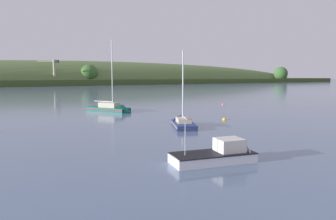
{
  "coord_description": "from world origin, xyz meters",
  "views": [
    {
      "loc": [
        -18.42,
        -4.73,
        6.4
      ],
      "look_at": [
        3.1,
        35.49,
        1.41
      ],
      "focal_mm": 33.19,
      "sensor_mm": 36.0,
      "label": 1
    }
  ],
  "objects": [
    {
      "name": "far_shoreline_hill",
      "position": [
        52.89,
        243.7,
        0.24
      ],
      "size": [
        601.63,
        118.58,
        36.61
      ],
      "rotation": [
        0.0,
        0.0,
        0.08
      ],
      "color": "#3C4E24",
      "rests_on": "ground"
    },
    {
      "name": "dockside_crane",
      "position": [
        12.46,
        213.84,
        8.38
      ],
      "size": [
        13.26,
        7.3,
        17.24
      ],
      "rotation": [
        0.0,
        0.0,
        2.7
      ],
      "color": "#4C4C51",
      "rests_on": "ground"
    },
    {
      "name": "sailboat_near_mooring",
      "position": [
        1.86,
        29.2,
        0.17
      ],
      "size": [
        4.77,
        7.19,
        10.7
      ],
      "rotation": [
        0.0,
        0.0,
        1.19
      ],
      "color": "navy",
      "rests_on": "ground"
    },
    {
      "name": "sailboat_midwater_white",
      "position": [
        -1.05,
        48.66,
        0.31
      ],
      "size": [
        7.23,
        8.96,
        13.96
      ],
      "rotation": [
        0.0,
        0.0,
        5.3
      ],
      "color": "#0F564C",
      "rests_on": "ground"
    },
    {
      "name": "fishing_boat_moored",
      "position": [
        -4.12,
        13.49,
        0.34
      ],
      "size": [
        7.03,
        3.41,
        4.08
      ],
      "rotation": [
        0.0,
        0.0,
        6.12
      ],
      "color": "white",
      "rests_on": "ground"
    },
    {
      "name": "mooring_buoy_off_fishing_boat",
      "position": [
        10.29,
        31.31,
        0.0
      ],
      "size": [
        0.62,
        0.62,
        0.7
      ],
      "color": "yellow",
      "rests_on": "ground"
    },
    {
      "name": "mooring_buoy_far_upstream",
      "position": [
        25.19,
        50.57,
        0.0
      ],
      "size": [
        0.6,
        0.6,
        0.68
      ],
      "color": "#E06675",
      "rests_on": "ground"
    }
  ]
}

